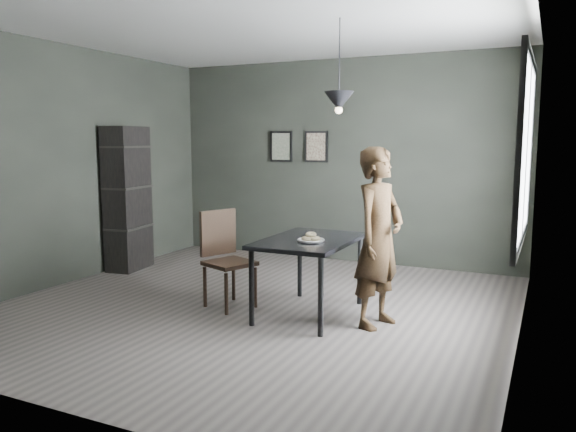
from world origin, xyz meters
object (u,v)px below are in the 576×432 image
at_px(cafe_table, 309,247).
at_px(white_plate, 311,241).
at_px(woman, 379,238).
at_px(wood_chair, 224,252).
at_px(shelf_unit, 128,199).
at_px(pendant_lamp, 339,101).

relative_size(cafe_table, white_plate, 5.22).
distance_m(white_plate, woman, 0.63).
distance_m(wood_chair, shelf_unit, 2.24).
xyz_separation_m(wood_chair, shelf_unit, (-2.02, 0.89, 0.37)).
bearing_deg(shelf_unit, white_plate, -25.04).
distance_m(woman, shelf_unit, 3.71).
bearing_deg(cafe_table, white_plate, -60.90).
bearing_deg(shelf_unit, pendant_lamp, -20.20).
bearing_deg(white_plate, pendant_lamp, 52.76).
height_order(cafe_table, wood_chair, wood_chair).
distance_m(shelf_unit, pendant_lamp, 3.43).
xyz_separation_m(cafe_table, white_plate, (0.07, -0.13, 0.08)).
bearing_deg(woman, white_plate, 114.91).
bearing_deg(shelf_unit, wood_chair, -31.59).
bearing_deg(woman, pendant_lamp, 89.33).
bearing_deg(cafe_table, wood_chair, -173.99).
xyz_separation_m(cafe_table, woman, (0.70, -0.03, 0.15)).
height_order(cafe_table, white_plate, white_plate).
xyz_separation_m(woman, shelf_unit, (-3.62, 0.82, 0.12)).
xyz_separation_m(shelf_unit, pendant_lamp, (3.17, -0.69, 1.12)).
bearing_deg(woman, wood_chair, 108.06).
height_order(cafe_table, woman, woman).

